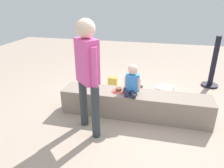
{
  "coord_description": "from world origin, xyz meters",
  "views": [
    {
      "loc": [
        0.35,
        -3.11,
        1.91
      ],
      "look_at": [
        -0.32,
        -0.29,
        0.67
      ],
      "focal_mm": 33.51,
      "sensor_mm": 36.0,
      "label": 1
    }
  ],
  "objects": [
    {
      "name": "adult_standing",
      "position": [
        -0.59,
        -0.58,
        0.99
      ],
      "size": [
        0.39,
        0.38,
        1.64
      ],
      "color": "#2D353A",
      "rests_on": "ground_plane"
    },
    {
      "name": "concrete_ledge",
      "position": [
        0.0,
        0.0,
        0.21
      ],
      "size": [
        2.46,
        0.45,
        0.42
      ],
      "primitive_type": "cube",
      "color": "gray",
      "rests_on": "ground_plane"
    },
    {
      "name": "handbag_black_leather",
      "position": [
        -0.1,
        0.65,
        0.14
      ],
      "size": [
        0.33,
        0.12,
        0.38
      ],
      "color": "black",
      "rests_on": "ground_plane"
    },
    {
      "name": "party_cup_red",
      "position": [
        0.25,
        0.66,
        0.06
      ],
      "size": [
        0.07,
        0.07,
        0.11
      ],
      "primitive_type": "cylinder",
      "color": "red",
      "rests_on": "ground_plane"
    },
    {
      "name": "water_bottle_near_gift",
      "position": [
        -0.7,
        0.57,
        0.11
      ],
      "size": [
        0.07,
        0.07,
        0.23
      ],
      "color": "silver",
      "rests_on": "ground_plane"
    },
    {
      "name": "child_seated",
      "position": [
        -0.06,
        -0.01,
        0.63
      ],
      "size": [
        0.29,
        0.34,
        0.48
      ],
      "color": "#202541",
      "rests_on": "concrete_ledge"
    },
    {
      "name": "railing_post",
      "position": [
        1.5,
        1.63,
        0.42
      ],
      "size": [
        0.36,
        0.36,
        1.13
      ],
      "color": "black",
      "rests_on": "ground_plane"
    },
    {
      "name": "gift_bag",
      "position": [
        -0.6,
        0.93,
        0.14
      ],
      "size": [
        0.19,
        0.12,
        0.32
      ],
      "color": "gold",
      "rests_on": "ground_plane"
    },
    {
      "name": "ground_plane",
      "position": [
        0.0,
        0.0,
        0.0
      ],
      "size": [
        12.0,
        12.0,
        0.0
      ],
      "primitive_type": "plane",
      "color": "tan"
    },
    {
      "name": "cake_box_white",
      "position": [
        0.51,
        1.02,
        0.07
      ],
      "size": [
        0.39,
        0.38,
        0.14
      ],
      "primitive_type": "cube",
      "rotation": [
        0.0,
        0.0,
        -0.27
      ],
      "color": "white",
      "rests_on": "ground_plane"
    },
    {
      "name": "cake_plate",
      "position": [
        -0.28,
        -0.0,
        0.44
      ],
      "size": [
        0.22,
        0.22,
        0.07
      ],
      "color": "#E0594C",
      "rests_on": "concrete_ledge"
    }
  ]
}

